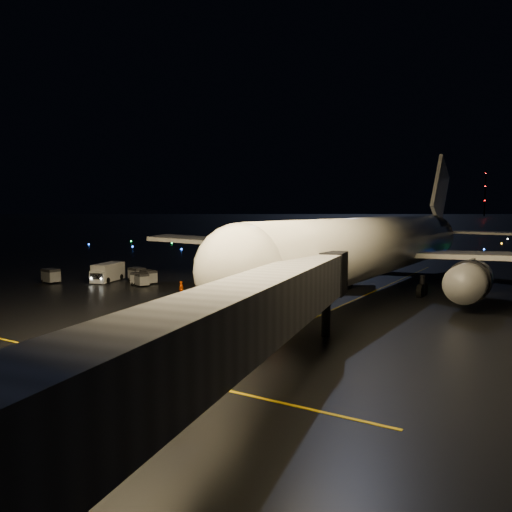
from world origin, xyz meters
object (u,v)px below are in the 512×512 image
object	(u,v)px
pushback_tug	(204,339)
baggage_cart_1	(137,275)
baggage_cart_2	(142,280)
airliner	(389,214)
belt_loader	(244,299)
baggage_cart_0	(148,277)
service_truck	(108,272)
baggage_cart_3	(139,279)
crew_c	(181,289)
baggage_cart_4	(51,276)

from	to	relation	value
pushback_tug	baggage_cart_1	size ratio (longest dim) A/B	1.77
baggage_cart_1	baggage_cart_2	bearing A→B (deg)	-22.76
airliner	belt_loader	bearing A→B (deg)	-105.67
pushback_tug	baggage_cart_1	xyz separation A→B (m)	(-28.31, 22.28, 0.01)
baggage_cart_0	baggage_cart_1	world-z (taller)	baggage_cart_1
service_truck	baggage_cart_3	world-z (taller)	service_truck
baggage_cart_3	belt_loader	bearing A→B (deg)	-40.82
baggage_cart_0	baggage_cart_1	distance (m)	2.98
crew_c	baggage_cart_2	distance (m)	10.32
baggage_cart_3	baggage_cart_4	world-z (taller)	baggage_cart_4
baggage_cart_4	pushback_tug	bearing A→B (deg)	-15.59
baggage_cart_4	baggage_cart_3	bearing A→B (deg)	29.75
airliner	crew_c	size ratio (longest dim) A/B	36.03
airliner	crew_c	distance (m)	25.92
belt_loader	baggage_cart_1	distance (m)	27.33
belt_loader	baggage_cart_4	xyz separation A→B (m)	(-33.38, 4.56, -0.76)
airliner	baggage_cart_1	world-z (taller)	airliner
airliner	baggage_cart_0	xyz separation A→B (m)	(-28.50, -10.77, -8.36)
baggage_cart_4	crew_c	bearing A→B (deg)	8.52
pushback_tug	crew_c	distance (m)	22.00
pushback_tug	baggage_cart_2	xyz separation A→B (m)	(-24.85, 19.59, -0.13)
pushback_tug	baggage_cart_2	distance (m)	31.65
airliner	baggage_cart_4	world-z (taller)	airliner
airliner	baggage_cart_2	distance (m)	31.79
belt_loader	baggage_cart_4	bearing A→B (deg)	147.85
baggage_cart_3	crew_c	bearing A→B (deg)	-39.50
baggage_cart_3	pushback_tug	bearing A→B (deg)	-55.79
crew_c	baggage_cart_4	distance (m)	21.75
pushback_tug	crew_c	size ratio (longest dim) A/B	2.16
baggage_cart_1	pushback_tug	bearing A→B (deg)	-23.10
crew_c	baggage_cart_3	world-z (taller)	crew_c
belt_loader	baggage_cart_2	bearing A→B (deg)	132.83
service_truck	crew_c	distance (m)	17.12
baggage_cart_3	baggage_cart_1	bearing A→B (deg)	121.88
airliner	baggage_cart_0	bearing A→B (deg)	-157.85
airliner	service_truck	distance (m)	37.63
airliner	belt_loader	world-z (taller)	airliner
belt_loader	baggage_cart_3	xyz separation A→B (m)	(-22.05, 9.36, -0.88)
belt_loader	baggage_cart_4	world-z (taller)	belt_loader
service_truck	baggage_cart_2	xyz separation A→B (m)	(6.89, -0.77, -0.45)
pushback_tug	baggage_cart_2	bearing A→B (deg)	159.67
belt_loader	baggage_cart_2	distance (m)	23.08
baggage_cart_3	baggage_cart_0	bearing A→B (deg)	64.46
crew_c	baggage_cart_0	bearing A→B (deg)	-137.88
airliner	crew_c	world-z (taller)	airliner
crew_c	baggage_cart_3	bearing A→B (deg)	-130.85
baggage_cart_1	baggage_cart_4	xyz separation A→B (m)	(-8.66, -7.07, 0.01)
belt_loader	service_truck	size ratio (longest dim) A/B	1.03
service_truck	baggage_cart_0	distance (m)	6.41
service_truck	crew_c	xyz separation A→B (m)	(16.52, -4.49, -0.35)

